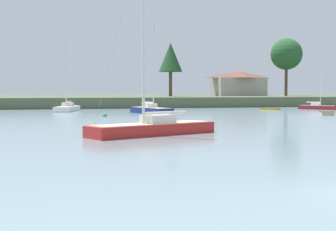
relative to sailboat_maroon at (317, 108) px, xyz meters
name	(u,v)px	position (x,y,z in m)	size (l,w,h in m)	color
far_shore_bank	(88,100)	(-33.91, 40.14, 0.73)	(229.80, 56.91, 1.88)	#4C563D
sailboat_maroon	(317,108)	(0.00, 0.00, 0.00)	(4.60, 6.08, 9.95)	maroon
sailboat_red	(153,131)	(-36.31, -37.70, 0.08)	(9.72, 6.09, 14.45)	#B2231E
sailboat_white	(67,110)	(-40.23, 3.35, 0.02)	(4.41, 8.99, 10.86)	white
dinghy_sand	(327,113)	(-8.48, -15.75, -0.05)	(2.99, 3.91, 0.65)	tan
sailboat_navy	(151,112)	(-29.72, -7.42, 0.05)	(4.31, 8.92, 12.58)	navy
dinghy_yellow	(270,109)	(-8.70, -0.25, -0.09)	(3.03, 3.32, 0.49)	gold
mooring_buoy_green	(105,116)	(-36.54, -12.63, -0.12)	(0.52, 0.52, 0.57)	#1E8C47
shore_tree_inland_a	(286,54)	(11.39, 31.75, 11.37)	(7.35, 7.35, 13.44)	brown
shore_tree_center_right	(171,58)	(-16.82, 31.08, 10.05)	(5.15, 5.15, 11.64)	brown
cottage_eastern	(238,83)	(1.06, 35.72, 4.66)	(12.51, 7.81, 5.80)	#9E998E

